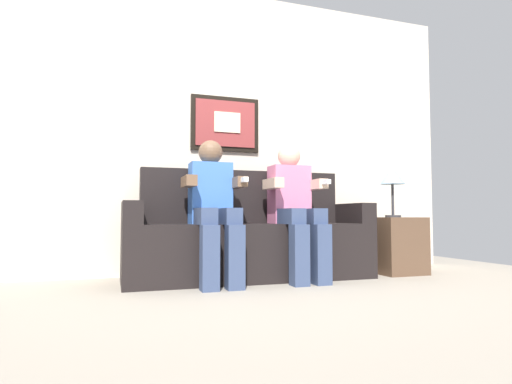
# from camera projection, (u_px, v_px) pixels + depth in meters

# --- Properties ---
(ground_plane) EXTENTS (5.72, 5.72, 0.00)m
(ground_plane) POSITION_uv_depth(u_px,v_px,m) (262.00, 285.00, 3.17)
(ground_plane) COLOR #9E9384
(back_wall_assembly) EXTENTS (4.40, 0.10, 2.60)m
(back_wall_assembly) POSITION_uv_depth(u_px,v_px,m) (235.00, 131.00, 3.96)
(back_wall_assembly) COLOR beige
(back_wall_assembly) RESTS_ON ground_plane
(couch) EXTENTS (2.00, 0.58, 0.90)m
(couch) POSITION_uv_depth(u_px,v_px,m) (249.00, 240.00, 3.50)
(couch) COLOR black
(couch) RESTS_ON ground_plane
(person_on_left) EXTENTS (0.46, 0.56, 1.11)m
(person_on_left) POSITION_uv_depth(u_px,v_px,m) (214.00, 204.00, 3.25)
(person_on_left) COLOR #3F72CC
(person_on_left) RESTS_ON ground_plane
(person_on_right) EXTENTS (0.46, 0.56, 1.11)m
(person_on_right) POSITION_uv_depth(u_px,v_px,m) (295.00, 204.00, 3.46)
(person_on_right) COLOR pink
(person_on_right) RESTS_ON ground_plane
(side_table_right) EXTENTS (0.40, 0.40, 0.50)m
(side_table_right) POSITION_uv_depth(u_px,v_px,m) (397.00, 245.00, 3.82)
(side_table_right) COLOR brown
(side_table_right) RESTS_ON ground_plane
(table_lamp) EXTENTS (0.22, 0.22, 0.46)m
(table_lamp) POSITION_uv_depth(u_px,v_px,m) (392.00, 178.00, 3.87)
(table_lamp) COLOR #333338
(table_lamp) RESTS_ON side_table_right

